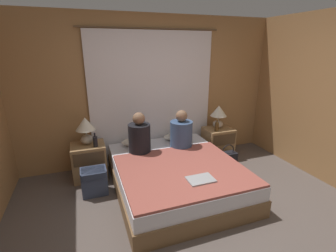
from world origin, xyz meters
The scene contains 18 objects.
ground_plane centered at (0.00, 0.00, 0.00)m, with size 16.00×16.00×0.00m, color #564C47.
wall_back centered at (0.00, 2.04, 1.25)m, with size 4.57×0.06×2.50m.
curtain_panel centered at (0.00, 1.98, 1.13)m, with size 2.34×0.02×2.28m.
bed centered at (0.00, 0.92, 0.21)m, with size 1.68×2.02×0.42m.
nightstand_left centered at (-1.15, 1.66, 0.28)m, with size 0.50×0.44×0.56m.
nightstand_right centered at (1.15, 1.66, 0.28)m, with size 0.50×0.44×0.56m.
lamp_left centered at (-1.15, 1.71, 0.83)m, with size 0.30×0.30×0.42m.
lamp_right centered at (1.15, 1.71, 0.83)m, with size 0.30×0.30×0.42m.
pillow_left centered at (-0.37, 1.75, 0.48)m, with size 0.50×0.28×0.12m.
pillow_right centered at (0.37, 1.75, 0.48)m, with size 0.50×0.28×0.12m.
blanket_on_bed centered at (0.00, 0.66, 0.44)m, with size 1.62×1.43×0.03m.
person_left_in_bed centered at (-0.39, 1.41, 0.69)m, with size 0.34×0.34×0.65m.
person_right_in_bed centered at (0.29, 1.41, 0.67)m, with size 0.36×0.36×0.62m.
beer_bottle_on_left_stand centered at (-1.04, 1.55, 0.64)m, with size 0.07×0.07×0.22m.
beer_bottle_on_right_stand centered at (1.04, 1.55, 0.64)m, with size 0.07×0.07×0.22m.
laptop_on_bed centered at (0.09, 0.31, 0.46)m, with size 0.33×0.23×0.02m.
backpack_on_floor centered at (-1.11, 1.17, 0.21)m, with size 0.35×0.27×0.38m.
handbag_on_floor centered at (1.12, 1.27, 0.13)m, with size 0.30×0.17×0.40m.
Camera 1 is at (-1.16, -1.99, 1.98)m, focal length 26.00 mm.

